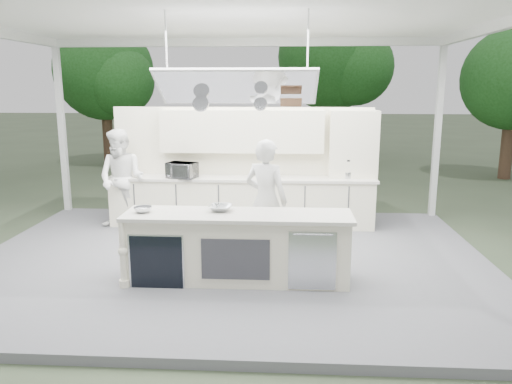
# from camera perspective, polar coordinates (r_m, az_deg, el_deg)

# --- Properties ---
(ground) EXTENTS (90.00, 90.00, 0.00)m
(ground) POSITION_cam_1_polar(r_m,az_deg,el_deg) (7.96, -2.85, -8.29)
(ground) COLOR #404D35
(ground) RESTS_ON ground
(stage_deck) EXTENTS (8.00, 6.00, 0.12)m
(stage_deck) POSITION_cam_1_polar(r_m,az_deg,el_deg) (7.94, -2.86, -7.89)
(stage_deck) COLOR #5C5D61
(stage_deck) RESTS_ON ground
(tent) EXTENTS (8.20, 6.20, 3.86)m
(tent) POSITION_cam_1_polar(r_m,az_deg,el_deg) (7.52, -3.15, 19.26)
(tent) COLOR white
(tent) RESTS_ON ground
(demo_island) EXTENTS (3.10, 0.79, 0.95)m
(demo_island) POSITION_cam_1_polar(r_m,az_deg,el_deg) (6.89, -2.26, -6.30)
(demo_island) COLOR #ECE5C8
(demo_island) RESTS_ON stage_deck
(back_counter) EXTENTS (5.08, 0.72, 0.95)m
(back_counter) POSITION_cam_1_polar(r_m,az_deg,el_deg) (9.60, -1.65, -1.01)
(back_counter) COLOR #ECE5C8
(back_counter) RESTS_ON stage_deck
(back_wall_unit) EXTENTS (5.05, 0.48, 2.25)m
(back_wall_unit) POSITION_cam_1_polar(r_m,az_deg,el_deg) (9.62, 1.07, 4.92)
(back_wall_unit) COLOR #ECE5C8
(back_wall_unit) RESTS_ON stage_deck
(tree_cluster) EXTENTS (19.55, 9.40, 5.85)m
(tree_cluster) POSITION_cam_1_polar(r_m,az_deg,el_deg) (17.23, 0.13, 13.74)
(tree_cluster) COLOR #493524
(tree_cluster) RESTS_ON ground
(head_chef) EXTENTS (0.81, 0.69, 1.87)m
(head_chef) POSITION_cam_1_polar(r_m,az_deg,el_deg) (7.59, 1.15, -0.96)
(head_chef) COLOR silver
(head_chef) RESTS_ON stage_deck
(sous_chef) EXTENTS (1.04, 0.89, 1.88)m
(sous_chef) POSITION_cam_1_polar(r_m,az_deg,el_deg) (9.63, -15.07, 1.40)
(sous_chef) COLOR white
(sous_chef) RESTS_ON stage_deck
(toaster_oven) EXTENTS (0.61, 0.50, 0.29)m
(toaster_oven) POSITION_cam_1_polar(r_m,az_deg,el_deg) (9.45, -8.47, 2.48)
(toaster_oven) COLOR #ACADB3
(toaster_oven) RESTS_ON back_counter
(bowl_large) EXTENTS (0.35, 0.35, 0.08)m
(bowl_large) POSITION_cam_1_polar(r_m,az_deg,el_deg) (6.90, -4.08, -1.85)
(bowl_large) COLOR silver
(bowl_large) RESTS_ON demo_island
(bowl_small) EXTENTS (0.27, 0.27, 0.08)m
(bowl_small) POSITION_cam_1_polar(r_m,az_deg,el_deg) (6.98, -12.80, -1.97)
(bowl_small) COLOR silver
(bowl_small) RESTS_ON demo_island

